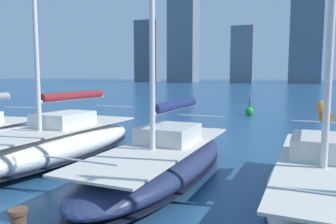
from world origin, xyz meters
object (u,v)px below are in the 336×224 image
object	(u,v)px
sailboat_orange	(322,180)
channel_buoy	(249,111)
sailboat_maroon	(55,143)
sailboat_navy	(162,159)

from	to	relation	value
sailboat_orange	channel_buoy	distance (m)	19.21
sailboat_maroon	channel_buoy	distance (m)	18.42
sailboat_maroon	channel_buoy	xyz separation A→B (m)	(-4.55, -17.85, -0.36)
sailboat_navy	sailboat_maroon	world-z (taller)	sailboat_navy
sailboat_orange	sailboat_maroon	size ratio (longest dim) A/B	1.00
sailboat_navy	channel_buoy	bearing A→B (deg)	-89.48
sailboat_maroon	sailboat_navy	bearing A→B (deg)	174.81
sailboat_orange	sailboat_navy	world-z (taller)	sailboat_navy
sailboat_orange	sailboat_maroon	xyz separation A→B (m)	(9.28, -0.77, 0.06)
sailboat_orange	sailboat_navy	distance (m)	4.58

